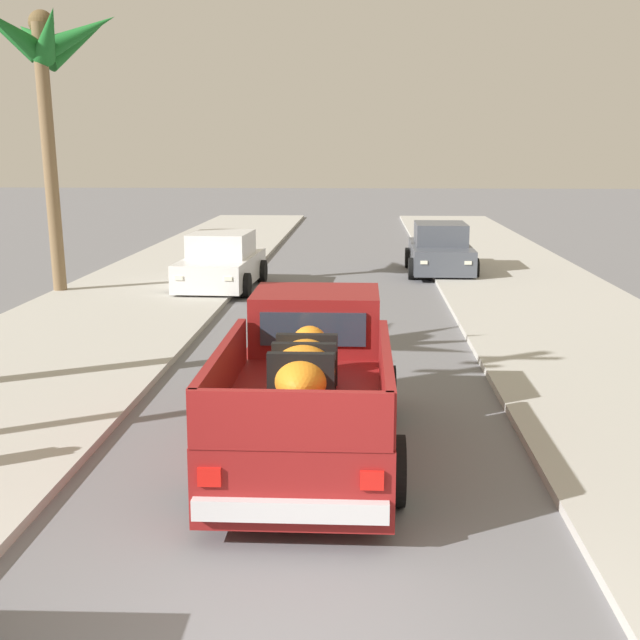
{
  "coord_description": "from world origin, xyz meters",
  "views": [
    {
      "loc": [
        0.62,
        -5.63,
        3.69
      ],
      "look_at": [
        -0.01,
        6.75,
        1.2
      ],
      "focal_mm": 47.36,
      "sensor_mm": 36.0,
      "label": 1
    }
  ],
  "objects_px": {
    "car_left_near": "(440,250)",
    "palm_tree_right_mid": "(46,59)",
    "pickup_truck": "(310,388)",
    "car_right_near": "(221,263)"
  },
  "relations": [
    {
      "from": "car_left_near",
      "to": "palm_tree_right_mid",
      "type": "distance_m",
      "value": 12.34
    },
    {
      "from": "pickup_truck",
      "to": "palm_tree_right_mid",
      "type": "distance_m",
      "value": 14.19
    },
    {
      "from": "car_left_near",
      "to": "palm_tree_right_mid",
      "type": "height_order",
      "value": "palm_tree_right_mid"
    },
    {
      "from": "car_left_near",
      "to": "car_right_near",
      "type": "bearing_deg",
      "value": -151.92
    },
    {
      "from": "pickup_truck",
      "to": "palm_tree_right_mid",
      "type": "height_order",
      "value": "palm_tree_right_mid"
    },
    {
      "from": "pickup_truck",
      "to": "palm_tree_right_mid",
      "type": "xyz_separation_m",
      "value": [
        -7.17,
        11.14,
        5.09
      ]
    },
    {
      "from": "pickup_truck",
      "to": "car_right_near",
      "type": "relative_size",
      "value": 1.21
    },
    {
      "from": "pickup_truck",
      "to": "car_left_near",
      "type": "height_order",
      "value": "pickup_truck"
    },
    {
      "from": "pickup_truck",
      "to": "car_left_near",
      "type": "distance_m",
      "value": 16.08
    },
    {
      "from": "car_right_near",
      "to": "palm_tree_right_mid",
      "type": "bearing_deg",
      "value": -161.16
    }
  ]
}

